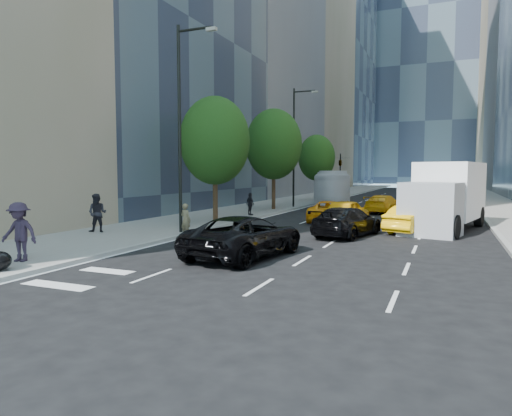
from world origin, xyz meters
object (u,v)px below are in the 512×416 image
at_px(black_sedan_mercedes, 347,222).
at_px(city_bus, 333,189).
at_px(black_sedan_lincoln, 245,236).
at_px(box_truck, 446,196).
at_px(skateboarder, 186,222).

xyz_separation_m(black_sedan_mercedes, city_bus, (-4.82, 17.75, 0.90)).
height_order(black_sedan_mercedes, city_bus, city_bus).
xyz_separation_m(black_sedan_lincoln, box_truck, (6.74, 11.32, 1.09)).
bearing_deg(black_sedan_mercedes, skateboarder, 41.40).
bearing_deg(black_sedan_mercedes, black_sedan_lincoln, 83.55).
relative_size(skateboarder, black_sedan_lincoln, 0.28).
bearing_deg(black_sedan_mercedes, box_truck, -121.94).
bearing_deg(city_bus, box_truck, -67.27).
bearing_deg(box_truck, black_sedan_lincoln, -107.59).
relative_size(black_sedan_lincoln, city_bus, 0.47).
bearing_deg(box_truck, city_bus, 137.88).
relative_size(black_sedan_lincoln, black_sedan_mercedes, 1.12).
bearing_deg(skateboarder, box_truck, -131.53).
bearing_deg(box_truck, skateboarder, -130.54).
height_order(black_sedan_lincoln, box_truck, box_truck).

